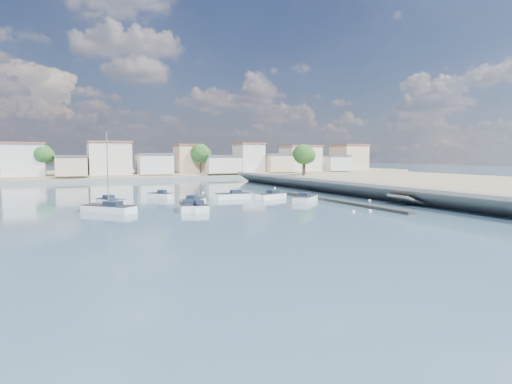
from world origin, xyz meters
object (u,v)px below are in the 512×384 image
at_px(motorboat_c, 231,196).
at_px(motorboat_h, 306,199).
at_px(motorboat_e, 188,207).
at_px(sailboat, 107,209).
at_px(motorboat_a, 197,207).
at_px(motorboat_g, 112,202).
at_px(motorboat_f, 159,196).
at_px(motorboat_b, 194,202).
at_px(motorboat_d, 269,196).

bearing_deg(motorboat_c, motorboat_h, -43.02).
relative_size(motorboat_e, sailboat, 0.60).
distance_m(motorboat_a, motorboat_g, 12.53).
relative_size(motorboat_e, motorboat_f, 1.44).
relative_size(motorboat_b, motorboat_d, 0.86).
height_order(motorboat_c, motorboat_h, same).
height_order(motorboat_b, motorboat_f, same).
height_order(motorboat_a, motorboat_g, same).
distance_m(motorboat_c, motorboat_g, 16.65).
height_order(motorboat_c, motorboat_d, same).
distance_m(motorboat_c, motorboat_f, 10.52).
distance_m(motorboat_d, motorboat_g, 21.58).
bearing_deg(motorboat_h, motorboat_a, -169.49).
relative_size(motorboat_a, sailboat, 0.52).
xyz_separation_m(motorboat_c, motorboat_e, (-9.17, -9.86, -0.00)).
relative_size(motorboat_f, sailboat, 0.42).
xyz_separation_m(motorboat_a, motorboat_b, (1.34, 5.72, -0.00)).
height_order(motorboat_c, motorboat_f, same).
distance_m(motorboat_d, motorboat_e, 15.91).
relative_size(motorboat_b, motorboat_g, 0.99).
bearing_deg(motorboat_h, motorboat_d, 121.79).
bearing_deg(sailboat, motorboat_c, 23.37).
xyz_separation_m(motorboat_h, sailboat, (-25.90, -0.20, 0.03)).
xyz_separation_m(motorboat_c, motorboat_d, (4.93, -2.48, -0.00)).
xyz_separation_m(motorboat_b, motorboat_g, (-9.67, 3.64, 0.00)).
distance_m(motorboat_f, motorboat_g, 9.38).
height_order(motorboat_d, sailboat, sailboat).
distance_m(motorboat_a, motorboat_h, 16.61).
height_order(motorboat_a, motorboat_d, same).
height_order(motorboat_a, motorboat_b, same).
height_order(motorboat_c, motorboat_g, same).
xyz_separation_m(motorboat_c, motorboat_g, (-16.61, -1.18, 0.00)).
xyz_separation_m(motorboat_a, motorboat_f, (-1.09, 15.33, -0.00)).
bearing_deg(motorboat_a, motorboat_b, 76.80).
distance_m(motorboat_g, motorboat_h, 25.46).
height_order(motorboat_e, motorboat_h, same).
bearing_deg(motorboat_f, motorboat_e, -89.20).
height_order(motorboat_e, motorboat_f, same).
distance_m(motorboat_b, motorboat_h, 15.23).
bearing_deg(motorboat_f, motorboat_h, -35.22).
bearing_deg(motorboat_b, motorboat_f, 104.22).
bearing_deg(motorboat_g, motorboat_d, -3.47).
bearing_deg(motorboat_c, motorboat_e, -132.92).
bearing_deg(motorboat_c, motorboat_b, -145.22).
bearing_deg(motorboat_c, motorboat_d, -26.73).
xyz_separation_m(motorboat_b, motorboat_f, (-2.43, 9.60, 0.00)).
bearing_deg(motorboat_h, motorboat_e, -172.24).
bearing_deg(motorboat_b, sailboat, -165.13).
distance_m(motorboat_a, motorboat_f, 15.37).
bearing_deg(sailboat, motorboat_d, 12.93).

